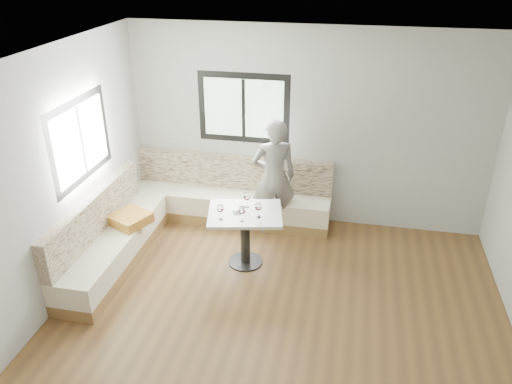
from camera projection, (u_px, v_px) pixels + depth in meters
The scene contains 9 objects.
room at pixel (271, 212), 4.78m from camera, with size 5.01×5.01×2.81m.
banquette at pixel (182, 216), 6.89m from camera, with size 2.90×2.80×0.95m.
table at pixel (245, 225), 6.22m from camera, with size 1.03×0.87×0.74m.
person at pixel (274, 178), 6.82m from camera, with size 0.61×0.40×1.67m, color slate.
olive_ramekin at pixel (237, 210), 6.15m from camera, with size 0.10×0.10×0.04m.
wine_glass_a at pixel (220, 209), 5.93m from camera, with size 0.09×0.09×0.20m.
wine_glass_b at pixel (242, 210), 5.90m from camera, with size 0.09×0.09×0.20m.
wine_glass_c at pixel (258, 207), 5.97m from camera, with size 0.09×0.09×0.20m.
wine_glass_d at pixel (247, 197), 6.21m from camera, with size 0.09×0.09×0.20m.
Camera 1 is at (0.62, -4.04, 3.74)m, focal length 35.00 mm.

